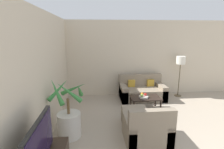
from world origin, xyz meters
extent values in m
cube|color=beige|center=(0.00, 6.56, 1.35)|extent=(8.48, 0.06, 2.70)
cube|color=beige|center=(-3.47, 3.27, 1.35)|extent=(0.06, 8.13, 2.70)
cube|color=black|center=(-3.14, 2.33, 0.87)|extent=(0.05, 0.99, 0.61)
cube|color=black|center=(-3.11, 2.33, 0.87)|extent=(0.01, 0.95, 0.57)
cylinder|color=beige|center=(-3.02, 3.85, 0.27)|extent=(0.51, 0.51, 0.55)
cylinder|color=brown|center=(-3.02, 3.85, 0.72)|extent=(0.06, 0.06, 0.34)
cone|color=#38843D|center=(-2.76, 3.85, 1.06)|extent=(0.10, 0.57, 0.44)
cone|color=#38843D|center=(-2.93, 4.12, 1.02)|extent=(0.61, 0.28, 0.36)
cone|color=#38843D|center=(-3.23, 4.01, 1.04)|extent=(0.43, 0.54, 0.40)
cone|color=#38843D|center=(-3.20, 3.72, 1.09)|extent=(0.39, 0.49, 0.49)
cone|color=#38843D|center=(-2.95, 3.64, 1.10)|extent=(0.52, 0.26, 0.50)
cube|color=gray|center=(-0.83, 5.94, 0.20)|extent=(1.52, 0.86, 0.40)
cube|color=gray|center=(-0.83, 6.29, 0.61)|extent=(1.52, 0.16, 0.42)
cube|color=gray|center=(-1.49, 5.94, 0.26)|extent=(0.20, 0.86, 0.52)
cube|color=gray|center=(-0.17, 5.94, 0.26)|extent=(0.20, 0.86, 0.52)
cube|color=gold|center=(-1.17, 6.17, 0.52)|extent=(0.24, 0.12, 0.24)
cube|color=gold|center=(-0.49, 6.17, 0.52)|extent=(0.24, 0.12, 0.24)
cylinder|color=brown|center=(0.56, 6.15, 0.01)|extent=(0.24, 0.24, 0.03)
cylinder|color=brown|center=(0.56, 6.15, 0.61)|extent=(0.03, 0.03, 1.16)
cylinder|color=silver|center=(0.56, 6.15, 1.32)|extent=(0.31, 0.31, 0.28)
cylinder|color=black|center=(-1.36, 4.85, 0.18)|extent=(0.05, 0.05, 0.37)
cylinder|color=black|center=(-0.58, 4.85, 0.18)|extent=(0.05, 0.05, 0.37)
cylinder|color=black|center=(-1.36, 5.30, 0.18)|extent=(0.05, 0.05, 0.37)
cylinder|color=black|center=(-0.58, 5.30, 0.18)|extent=(0.05, 0.05, 0.37)
cube|color=black|center=(-0.97, 5.07, 0.38)|extent=(0.87, 0.55, 0.03)
cylinder|color=beige|center=(-1.04, 5.04, 0.42)|extent=(0.28, 0.28, 0.05)
sphere|color=red|center=(-0.98, 5.06, 0.49)|extent=(0.08, 0.08, 0.08)
sphere|color=olive|center=(-1.10, 5.00, 0.49)|extent=(0.08, 0.08, 0.08)
sphere|color=orange|center=(-1.06, 5.12, 0.49)|extent=(0.08, 0.08, 0.08)
cube|color=gray|center=(-1.39, 3.54, 0.21)|extent=(0.89, 0.85, 0.43)
cube|color=gray|center=(-1.39, 3.20, 0.64)|extent=(0.89, 0.16, 0.44)
cube|color=gray|center=(-1.75, 3.54, 0.26)|extent=(0.16, 0.85, 0.53)
cube|color=gray|center=(-1.02, 3.54, 0.26)|extent=(0.16, 0.85, 0.53)
cube|color=gray|center=(-1.47, 4.29, 0.21)|extent=(0.62, 0.48, 0.42)
camera|label=1|loc=(-2.40, 0.31, 2.22)|focal=28.00mm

